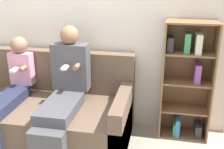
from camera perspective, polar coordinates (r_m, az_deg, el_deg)
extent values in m
cube|color=silver|center=(3.27, -8.65, 11.75)|extent=(10.00, 0.06, 2.55)
cube|color=brown|center=(3.15, -14.44, -9.66)|extent=(1.90, 0.79, 0.42)
cube|color=brown|center=(3.43, -11.57, -2.42)|extent=(1.90, 0.14, 0.90)
cube|color=brown|center=(2.86, 1.98, -10.03)|extent=(0.13, 0.79, 0.61)
cube|color=#47474C|center=(2.84, -10.51, -6.75)|extent=(0.33, 0.59, 0.11)
cube|color=#4C4C51|center=(3.06, -8.31, 1.61)|extent=(0.39, 0.18, 0.51)
sphere|color=#8C664C|center=(2.96, -8.65, 7.97)|extent=(0.20, 0.20, 0.20)
cylinder|color=#8C664C|center=(2.88, -7.23, 1.58)|extent=(0.05, 0.10, 0.05)
cube|color=white|center=(2.87, -9.57, 1.39)|extent=(0.05, 0.12, 0.02)
cube|color=#232842|center=(3.12, -20.68, -5.22)|extent=(0.22, 0.65, 0.11)
cube|color=#E599BC|center=(3.34, -17.87, 1.20)|extent=(0.26, 0.12, 0.37)
sphere|color=#8C664C|center=(3.27, -18.38, 5.73)|extent=(0.19, 0.19, 0.19)
cylinder|color=#8C664C|center=(3.21, -17.71, 1.13)|extent=(0.05, 0.10, 0.05)
cube|color=white|center=(3.20, -19.25, 0.91)|extent=(0.05, 0.12, 0.02)
cube|color=brown|center=(3.06, 10.24, -1.18)|extent=(0.02, 0.30, 1.29)
cube|color=brown|center=(3.11, 19.57, -1.78)|extent=(0.02, 0.30, 1.29)
cube|color=brown|center=(3.20, 14.81, -0.58)|extent=(0.52, 0.02, 1.29)
cube|color=brown|center=(3.36, 13.95, -11.59)|extent=(0.49, 0.26, 0.02)
cube|color=brown|center=(3.20, 14.43, -6.76)|extent=(0.49, 0.26, 0.02)
cube|color=brown|center=(3.08, 14.94, -1.49)|extent=(0.49, 0.26, 0.02)
cube|color=brown|center=(2.98, 15.48, 4.19)|extent=(0.49, 0.26, 0.02)
cube|color=brown|center=(2.91, 16.07, 10.19)|extent=(0.49, 0.26, 0.02)
cube|color=beige|center=(2.96, 17.12, 6.13)|extent=(0.06, 0.22, 0.20)
cube|color=#333338|center=(3.33, 16.99, -10.57)|extent=(0.07, 0.19, 0.14)
cube|color=#429956|center=(2.95, 15.03, 6.27)|extent=(0.06, 0.16, 0.20)
cube|color=#333338|center=(2.94, 11.75, 6.05)|extent=(0.06, 0.17, 0.15)
cube|color=gold|center=(2.95, 14.97, 6.18)|extent=(0.04, 0.15, 0.19)
cube|color=#934CA3|center=(3.05, 16.94, 0.32)|extent=(0.06, 0.17, 0.20)
cube|color=teal|center=(3.30, 13.12, -9.91)|extent=(0.05, 0.22, 0.20)
cube|color=#429956|center=(3.31, 12.52, -10.34)|extent=(0.03, 0.19, 0.14)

